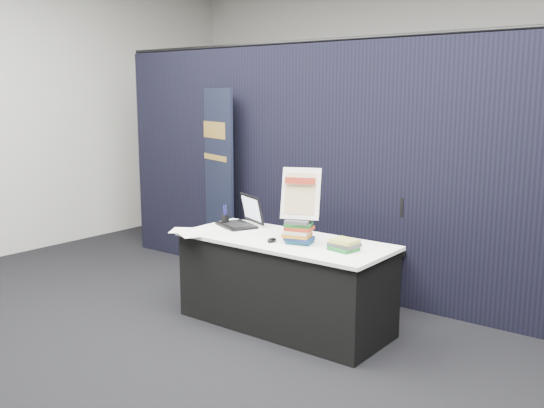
{
  "coord_description": "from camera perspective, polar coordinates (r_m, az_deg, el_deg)",
  "views": [
    {
      "loc": [
        2.88,
        -3.35,
        1.93
      ],
      "look_at": [
        -0.13,
        0.55,
        1.03
      ],
      "focal_mm": 40.0,
      "sensor_mm": 36.0,
      "label": 1
    }
  ],
  "objects": [
    {
      "name": "brochure_mid",
      "position": [
        5.21,
        -7.53,
        -2.77
      ],
      "size": [
        0.37,
        0.33,
        0.0
      ],
      "primitive_type": "cube",
      "rotation": [
        0.0,
        0.0,
        -0.48
      ],
      "color": "white",
      "rests_on": "display_table"
    },
    {
      "name": "info_sign",
      "position": [
        4.79,
        2.71,
        0.94
      ],
      "size": [
        0.33,
        0.23,
        0.42
      ],
      "rotation": [
        0.0,
        0.0,
        0.4
      ],
      "color": "black",
      "rests_on": "book_stack_tall"
    },
    {
      "name": "wall_back",
      "position": [
        7.89,
        16.49,
        8.65
      ],
      "size": [
        8.0,
        0.02,
        3.5
      ],
      "primitive_type": "cube",
      "color": "#B7B5AD",
      "rests_on": "floor"
    },
    {
      "name": "pen_cup",
      "position": [
        5.52,
        -4.43,
        -1.49
      ],
      "size": [
        0.09,
        0.09,
        0.09
      ],
      "primitive_type": "cylinder",
      "rotation": [
        0.0,
        0.0,
        -0.33
      ],
      "color": "black",
      "rests_on": "display_table"
    },
    {
      "name": "floor",
      "position": [
        4.82,
        -2.82,
        -13.23
      ],
      "size": [
        8.0,
        8.0,
        0.0
      ],
      "primitive_type": "plane",
      "color": "black",
      "rests_on": "ground"
    },
    {
      "name": "book_stack_short",
      "position": [
        4.65,
        6.77,
        -3.82
      ],
      "size": [
        0.22,
        0.18,
        0.09
      ],
      "rotation": [
        0.0,
        0.0,
        -0.11
      ],
      "color": "#1A6124",
      "rests_on": "display_table"
    },
    {
      "name": "pullup_banner",
      "position": [
        6.72,
        -5.37,
        1.35
      ],
      "size": [
        0.82,
        0.38,
        1.99
      ],
      "rotation": [
        0.0,
        0.0,
        -0.35
      ],
      "color": "black",
      "rests_on": "floor"
    },
    {
      "name": "book_stack_tall",
      "position": [
        4.82,
        2.47,
        -2.6
      ],
      "size": [
        0.24,
        0.21,
        0.19
      ],
      "rotation": [
        0.0,
        0.0,
        0.3
      ],
      "color": "#184D5C",
      "rests_on": "display_table"
    },
    {
      "name": "brochure_right",
      "position": [
        5.23,
        -5.46,
        -2.68
      ],
      "size": [
        0.38,
        0.34,
        0.0
      ],
      "primitive_type": "cube",
      "rotation": [
        0.0,
        0.0,
        0.48
      ],
      "color": "white",
      "rests_on": "display_table"
    },
    {
      "name": "display_table",
      "position": [
        5.09,
        1.2,
        -7.39
      ],
      "size": [
        1.8,
        0.75,
        0.75
      ],
      "color": "black",
      "rests_on": "floor"
    },
    {
      "name": "brochure_left",
      "position": [
        5.32,
        -7.77,
        -2.49
      ],
      "size": [
        0.39,
        0.36,
        0.0
      ],
      "primitive_type": "cube",
      "rotation": [
        0.0,
        0.0,
        0.55
      ],
      "color": "white",
      "rests_on": "display_table"
    },
    {
      "name": "drape_partition",
      "position": [
        5.77,
        7.45,
        3.03
      ],
      "size": [
        6.0,
        0.08,
        2.4
      ],
      "primitive_type": "cube",
      "color": "black",
      "rests_on": "floor"
    },
    {
      "name": "mouse",
      "position": [
        4.88,
        -0.02,
        -3.41
      ],
      "size": [
        0.08,
        0.11,
        0.03
      ],
      "primitive_type": "ellipsoid",
      "rotation": [
        0.0,
        0.0,
        0.15
      ],
      "color": "black",
      "rests_on": "display_table"
    },
    {
      "name": "laptop",
      "position": [
        5.47,
        -3.04,
        -1.38
      ],
      "size": [
        0.44,
        0.43,
        0.28
      ],
      "rotation": [
        0.0,
        0.0,
        -0.41
      ],
      "color": "black",
      "rests_on": "display_table"
    },
    {
      "name": "stacking_chair",
      "position": [
        5.57,
        9.53,
        -3.97
      ],
      "size": [
        0.52,
        0.53,
        1.01
      ],
      "rotation": [
        0.0,
        0.0,
        -0.15
      ],
      "color": "black",
      "rests_on": "floor"
    }
  ]
}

